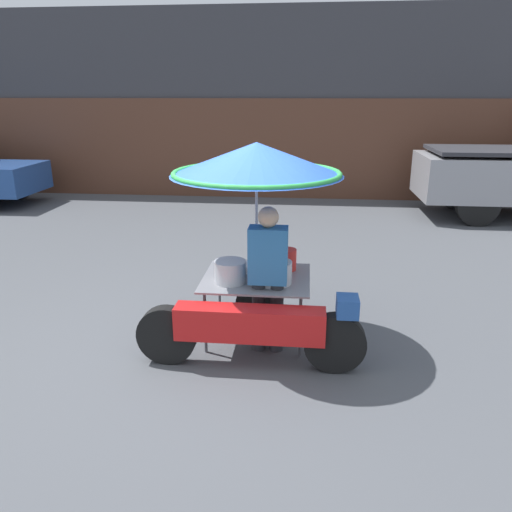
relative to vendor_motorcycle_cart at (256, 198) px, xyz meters
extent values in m
plane|color=#4C4F54|center=(-0.55, -0.29, -1.55)|extent=(36.00, 36.00, 0.00)
cube|color=#38383D|center=(-0.55, 8.69, 0.68)|extent=(28.00, 2.00, 4.46)
cube|color=#563323|center=(-0.55, 7.66, -0.35)|extent=(23.80, 0.06, 2.40)
cylinder|color=black|center=(0.80, -0.55, -1.26)|extent=(0.58, 0.14, 0.58)
cylinder|color=black|center=(-0.82, -0.55, -1.26)|extent=(0.58, 0.14, 0.58)
cube|color=red|center=(-0.01, -0.55, -1.10)|extent=(1.43, 0.24, 0.32)
cube|color=#234C93|center=(0.90, -0.55, -0.88)|extent=(0.20, 0.24, 0.18)
cylinder|color=black|center=(-0.01, 0.38, -1.29)|extent=(0.53, 0.14, 0.53)
cylinder|color=#515156|center=(0.47, -0.32, -1.22)|extent=(0.03, 0.03, 0.66)
cylinder|color=#515156|center=(0.47, 0.51, -1.22)|extent=(0.03, 0.03, 0.66)
cylinder|color=#515156|center=(-0.48, -0.32, -1.22)|extent=(0.03, 0.03, 0.66)
cylinder|color=#515156|center=(-0.48, 0.51, -1.22)|extent=(0.03, 0.03, 0.66)
cube|color=gray|center=(-0.01, 0.09, -0.88)|extent=(1.12, 0.98, 0.02)
cylinder|color=#B2B2B7|center=(-0.01, 0.09, -0.33)|extent=(0.03, 0.03, 1.07)
cone|color=blue|center=(-0.01, 0.09, 0.37)|extent=(1.71, 1.71, 0.32)
torus|color=green|center=(-0.01, 0.09, 0.23)|extent=(1.68, 1.68, 0.05)
cylinder|color=#B7B7BC|center=(-0.26, -0.08, -0.75)|extent=(0.33, 0.33, 0.23)
cylinder|color=#B7B7BC|center=(0.19, -0.06, -0.75)|extent=(0.36, 0.36, 0.23)
cylinder|color=silver|center=(-0.06, 0.29, -0.83)|extent=(0.27, 0.27, 0.08)
cylinder|color=red|center=(0.30, 0.36, -0.75)|extent=(0.20, 0.20, 0.23)
cylinder|color=#2D2D33|center=(0.05, -0.20, -1.18)|extent=(0.14, 0.14, 0.75)
cylinder|color=#2D2D33|center=(0.23, -0.20, -1.18)|extent=(0.14, 0.14, 0.75)
cube|color=teal|center=(0.14, -0.20, -0.53)|extent=(0.38, 0.22, 0.56)
sphere|color=tan|center=(0.14, -0.20, -0.15)|extent=(0.20, 0.20, 0.20)
cylinder|color=black|center=(-6.63, 6.79, -1.24)|extent=(0.63, 0.20, 0.63)
cylinder|color=black|center=(3.87, 5.29, -1.14)|extent=(0.83, 0.24, 0.83)
cylinder|color=black|center=(3.87, 6.79, -1.14)|extent=(0.83, 0.24, 0.83)
cube|color=#2D2D33|center=(4.38, 6.04, -0.15)|extent=(2.66, 1.70, 0.08)
camera|label=1|loc=(0.49, -4.80, 0.98)|focal=35.00mm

